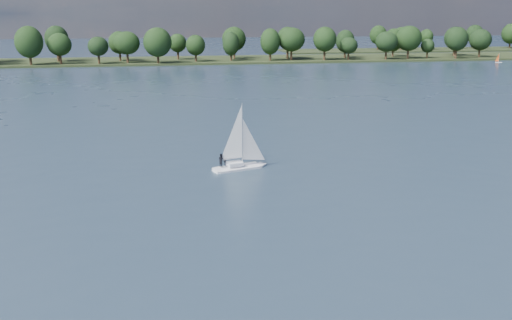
# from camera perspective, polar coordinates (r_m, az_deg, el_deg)

# --- Properties ---
(ground) EXTENTS (700.00, 700.00, 0.00)m
(ground) POSITION_cam_1_polar(r_m,az_deg,el_deg) (131.17, -2.32, 6.01)
(ground) COLOR #233342
(ground) RESTS_ON ground
(far_shore) EXTENTS (660.00, 40.00, 1.50)m
(far_shore) POSITION_cam_1_polar(r_m,az_deg,el_deg) (241.90, -6.22, 9.80)
(far_shore) COLOR black
(far_shore) RESTS_ON ground
(far_shore_back) EXTENTS (220.00, 30.00, 1.40)m
(far_shore_back) POSITION_cam_1_polar(r_m,az_deg,el_deg) (339.79, 21.51, 10.22)
(far_shore_back) COLOR black
(far_shore_back) RESTS_ON ground
(sailboat) EXTENTS (6.94, 3.85, 8.81)m
(sailboat) POSITION_cam_1_polar(r_m,az_deg,el_deg) (71.74, -1.87, 0.95)
(sailboat) COLOR white
(sailboat) RESTS_ON ground
(dinghy_orange) EXTENTS (2.80, 1.95, 4.16)m
(dinghy_orange) POSITION_cam_1_polar(r_m,az_deg,el_deg) (253.04, 23.11, 9.18)
(dinghy_orange) COLOR silver
(dinghy_orange) RESTS_ON ground
(treeline) EXTENTS (562.15, 74.07, 18.76)m
(treeline) POSITION_cam_1_polar(r_m,az_deg,el_deg) (237.81, -8.42, 11.59)
(treeline) COLOR black
(treeline) RESTS_ON ground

